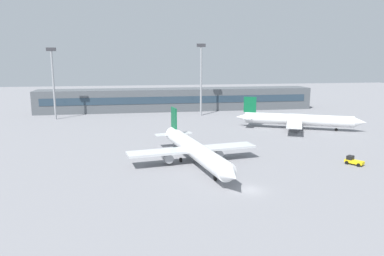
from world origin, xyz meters
name	(u,v)px	position (x,y,z in m)	size (l,w,h in m)	color
ground_plane	(203,138)	(0.00, 40.00, 0.00)	(400.00, 400.00, 0.00)	gray
terminal_building	(177,99)	(0.00, 95.95, 4.50)	(112.88, 12.13, 9.00)	#4C5156
airplane_near	(195,150)	(-6.37, 16.75, 2.97)	(27.69, 39.32, 9.75)	white
airplane_mid	(299,120)	(31.41, 48.22, 2.91)	(35.92, 25.94, 9.53)	silver
baggage_tug_yellow	(353,161)	(25.64, 10.74, 0.80)	(3.21, 3.84, 1.75)	yellow
floodlight_tower_west	(201,75)	(7.02, 79.98, 15.39)	(3.20, 0.80, 26.70)	gray
floodlight_tower_east	(53,78)	(-45.77, 79.74, 14.53)	(3.20, 0.80, 25.05)	gray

